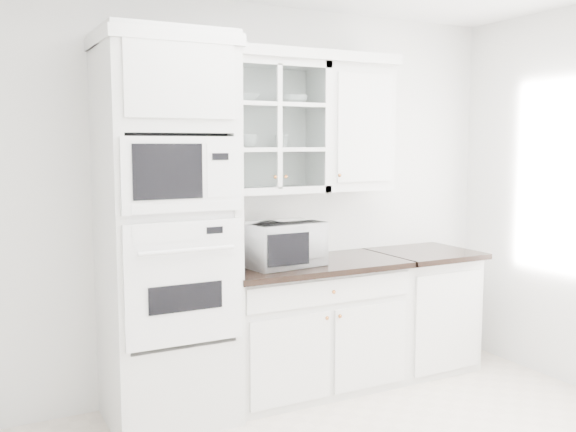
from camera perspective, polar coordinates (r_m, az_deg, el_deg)
room_shell at (r=3.40m, az=6.41°, el=7.09°), size 4.00×3.50×2.70m
oven_column at (r=4.01m, az=-10.73°, el=-1.39°), size 0.76×0.68×2.40m
base_cabinet_run at (r=4.59m, az=1.91°, el=-9.68°), size 1.32×0.67×0.92m
extra_base_cabinet at (r=5.15m, az=11.74°, el=-8.04°), size 0.72×0.67×0.92m
upper_cabinet_glass at (r=4.42m, az=-1.75°, el=7.89°), size 0.80×0.33×0.90m
upper_cabinet_solid at (r=4.75m, az=5.65°, el=7.76°), size 0.55×0.33×0.90m
crown_molding at (r=4.39m, az=-2.90°, el=14.25°), size 2.14×0.38×0.07m
countertop_microwave at (r=4.33m, az=-0.61°, el=-2.46°), size 0.56×0.48×0.30m
bowl_a at (r=4.35m, az=-4.34°, el=10.39°), size 0.27×0.27×0.06m
bowl_b at (r=4.51m, az=0.45°, el=10.29°), size 0.23×0.23×0.06m
cup_a at (r=4.37m, az=-3.50°, el=6.66°), size 0.14×0.14×0.09m
cup_b at (r=4.48m, az=-0.56°, el=6.66°), size 0.10×0.10×0.09m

